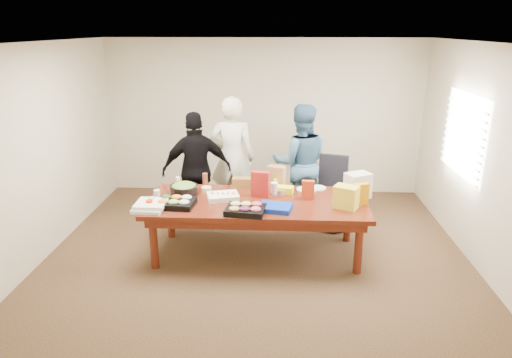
# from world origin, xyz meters

# --- Properties ---
(floor) EXTENTS (5.50, 5.00, 0.02)m
(floor) POSITION_xyz_m (0.00, 0.00, -0.01)
(floor) COLOR #47301E
(floor) RESTS_ON ground
(ceiling) EXTENTS (5.50, 5.00, 0.02)m
(ceiling) POSITION_xyz_m (0.00, 0.00, 2.71)
(ceiling) COLOR white
(ceiling) RESTS_ON wall_back
(wall_back) EXTENTS (5.50, 0.04, 2.70)m
(wall_back) POSITION_xyz_m (0.00, 2.50, 1.35)
(wall_back) COLOR beige
(wall_back) RESTS_ON floor
(wall_front) EXTENTS (5.50, 0.04, 2.70)m
(wall_front) POSITION_xyz_m (0.00, -2.50, 1.35)
(wall_front) COLOR beige
(wall_front) RESTS_ON floor
(wall_left) EXTENTS (0.04, 5.00, 2.70)m
(wall_left) POSITION_xyz_m (-2.75, 0.00, 1.35)
(wall_left) COLOR beige
(wall_left) RESTS_ON floor
(wall_right) EXTENTS (0.04, 5.00, 2.70)m
(wall_right) POSITION_xyz_m (2.75, 0.00, 1.35)
(wall_right) COLOR beige
(wall_right) RESTS_ON floor
(window_panel) EXTENTS (0.03, 1.40, 1.10)m
(window_panel) POSITION_xyz_m (2.72, 0.60, 1.50)
(window_panel) COLOR white
(window_panel) RESTS_ON wall_right
(window_blinds) EXTENTS (0.04, 1.36, 1.00)m
(window_blinds) POSITION_xyz_m (2.68, 0.60, 1.50)
(window_blinds) COLOR beige
(window_blinds) RESTS_ON wall_right
(conference_table) EXTENTS (2.80, 1.20, 0.75)m
(conference_table) POSITION_xyz_m (0.00, 0.00, 0.38)
(conference_table) COLOR #4C1C0F
(conference_table) RESTS_ON floor
(office_chair) EXTENTS (0.65, 0.65, 1.03)m
(office_chair) POSITION_xyz_m (1.09, 0.90, 0.51)
(office_chair) COLOR black
(office_chair) RESTS_ON floor
(person_center) EXTENTS (0.71, 0.48, 1.91)m
(person_center) POSITION_xyz_m (-0.44, 1.24, 0.95)
(person_center) COLOR beige
(person_center) RESTS_ON floor
(person_right) EXTENTS (0.90, 0.72, 1.80)m
(person_right) POSITION_xyz_m (0.60, 1.25, 0.90)
(person_right) COLOR #385E7C
(person_right) RESTS_ON floor
(person_left) EXTENTS (1.09, 0.67, 1.73)m
(person_left) POSITION_xyz_m (-0.93, 0.90, 0.87)
(person_left) COLOR black
(person_left) RESTS_ON floor
(veggie_tray) EXTENTS (0.50, 0.41, 0.07)m
(veggie_tray) POSITION_xyz_m (-1.01, -0.23, 0.79)
(veggie_tray) COLOR black
(veggie_tray) RESTS_ON conference_table
(fruit_tray) EXTENTS (0.51, 0.42, 0.07)m
(fruit_tray) POSITION_xyz_m (-0.12, -0.41, 0.79)
(fruit_tray) COLOR black
(fruit_tray) RESTS_ON conference_table
(sheet_cake) EXTENTS (0.45, 0.38, 0.07)m
(sheet_cake) POSITION_xyz_m (-0.44, 0.04, 0.78)
(sheet_cake) COLOR white
(sheet_cake) RESTS_ON conference_table
(salad_bowl) EXTENTS (0.41, 0.41, 0.12)m
(salad_bowl) POSITION_xyz_m (-0.98, 0.20, 0.81)
(salad_bowl) COLOR black
(salad_bowl) RESTS_ON conference_table
(chip_bag_blue) EXTENTS (0.44, 0.36, 0.06)m
(chip_bag_blue) POSITION_xyz_m (0.24, -0.30, 0.78)
(chip_bag_blue) COLOR #0C2FAA
(chip_bag_blue) RESTS_ON conference_table
(chip_bag_red) EXTENTS (0.25, 0.14, 0.34)m
(chip_bag_red) POSITION_xyz_m (0.04, 0.14, 0.92)
(chip_bag_red) COLOR #AA1E19
(chip_bag_red) RESTS_ON conference_table
(chip_bag_yellow) EXTENTS (0.20, 0.13, 0.28)m
(chip_bag_yellow) POSITION_xyz_m (1.30, -0.07, 0.89)
(chip_bag_yellow) COLOR #F3A002
(chip_bag_yellow) RESTS_ON conference_table
(chip_bag_orange) EXTENTS (0.17, 0.09, 0.25)m
(chip_bag_orange) POSITION_xyz_m (0.65, 0.09, 0.88)
(chip_bag_orange) COLOR #C03813
(chip_bag_orange) RESTS_ON conference_table
(mayo_jar) EXTENTS (0.11, 0.11, 0.16)m
(mayo_jar) POSITION_xyz_m (0.22, 0.27, 0.83)
(mayo_jar) COLOR white
(mayo_jar) RESTS_ON conference_table
(mustard_bottle) EXTENTS (0.06, 0.06, 0.15)m
(mustard_bottle) POSITION_xyz_m (0.23, 0.43, 0.83)
(mustard_bottle) COLOR yellow
(mustard_bottle) RESTS_ON conference_table
(dressing_bottle) EXTENTS (0.08, 0.08, 0.22)m
(dressing_bottle) POSITION_xyz_m (-0.73, 0.43, 0.86)
(dressing_bottle) COLOR brown
(dressing_bottle) RESTS_ON conference_table
(ranch_bottle) EXTENTS (0.06, 0.06, 0.18)m
(ranch_bottle) POSITION_xyz_m (-1.10, 0.38, 0.84)
(ranch_bottle) COLOR beige
(ranch_bottle) RESTS_ON conference_table
(banana_bunch) EXTENTS (0.29, 0.20, 0.09)m
(banana_bunch) POSITION_xyz_m (0.34, 0.31, 0.79)
(banana_bunch) COLOR #F6FC14
(banana_bunch) RESTS_ON conference_table
(bread_loaf) EXTENTS (0.34, 0.15, 0.13)m
(bread_loaf) POSITION_xyz_m (-0.20, 0.52, 0.82)
(bread_loaf) COLOR brown
(bread_loaf) RESTS_ON conference_table
(kraft_bag) EXTENTS (0.27, 0.20, 0.31)m
(kraft_bag) POSITION_xyz_m (0.24, 0.52, 0.90)
(kraft_bag) COLOR #976B40
(kraft_bag) RESTS_ON conference_table
(red_cup) EXTENTS (0.09, 0.09, 0.11)m
(red_cup) POSITION_xyz_m (-1.30, -0.34, 0.80)
(red_cup) COLOR red
(red_cup) RESTS_ON conference_table
(clear_cup_a) EXTENTS (0.08, 0.08, 0.10)m
(clear_cup_a) POSITION_xyz_m (-1.30, -0.23, 0.80)
(clear_cup_a) COLOR silver
(clear_cup_a) RESTS_ON conference_table
(clear_cup_b) EXTENTS (0.09, 0.09, 0.11)m
(clear_cup_b) POSITION_xyz_m (-1.30, 0.02, 0.81)
(clear_cup_b) COLOR white
(clear_cup_b) RESTS_ON conference_table
(pizza_box_lower) EXTENTS (0.39, 0.39, 0.04)m
(pizza_box_lower) POSITION_xyz_m (-1.29, -0.36, 0.77)
(pizza_box_lower) COLOR white
(pizza_box_lower) RESTS_ON conference_table
(pizza_box_upper) EXTENTS (0.37, 0.37, 0.04)m
(pizza_box_upper) POSITION_xyz_m (-1.28, -0.34, 0.81)
(pizza_box_upper) COLOR white
(pizza_box_upper) RESTS_ON pizza_box_lower
(plate_a) EXTENTS (0.34, 0.34, 0.02)m
(plate_a) POSITION_xyz_m (0.66, 0.44, 0.76)
(plate_a) COLOR silver
(plate_a) RESTS_ON conference_table
(plate_b) EXTENTS (0.28, 0.28, 0.01)m
(plate_b) POSITION_xyz_m (0.81, 0.51, 0.76)
(plate_b) COLOR silver
(plate_b) RESTS_ON conference_table
(dip_bowl_a) EXTENTS (0.17, 0.17, 0.06)m
(dip_bowl_a) POSITION_xyz_m (0.32, 0.29, 0.78)
(dip_bowl_a) COLOR beige
(dip_bowl_a) RESTS_ON conference_table
(dip_bowl_b) EXTENTS (0.17, 0.17, 0.05)m
(dip_bowl_b) POSITION_xyz_m (-0.71, 0.34, 0.78)
(dip_bowl_b) COLOR beige
(dip_bowl_b) RESTS_ON conference_table
(grocery_bag_white) EXTENTS (0.37, 0.34, 0.33)m
(grocery_bag_white) POSITION_xyz_m (1.30, 0.18, 0.91)
(grocery_bag_white) COLOR silver
(grocery_bag_white) RESTS_ON conference_table
(grocery_bag_yellow) EXTENTS (0.34, 0.30, 0.28)m
(grocery_bag_yellow) POSITION_xyz_m (1.10, -0.19, 0.89)
(grocery_bag_yellow) COLOR yellow
(grocery_bag_yellow) RESTS_ON conference_table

